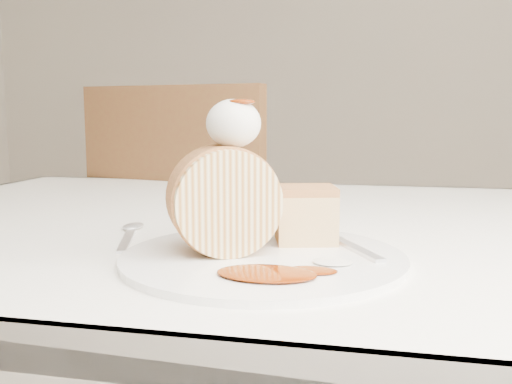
# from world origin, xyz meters

# --- Properties ---
(table) EXTENTS (1.40, 0.90, 0.75)m
(table) POSITION_xyz_m (0.00, 0.20, 0.66)
(table) COLOR white
(table) RESTS_ON ground
(chair_far) EXTENTS (0.53, 0.53, 0.97)m
(chair_far) POSITION_xyz_m (-0.34, 0.75, 0.55)
(chair_far) COLOR brown
(chair_far) RESTS_ON ground
(plate) EXTENTS (0.37, 0.37, 0.01)m
(plate) POSITION_xyz_m (-0.00, -0.03, 0.75)
(plate) COLOR white
(plate) RESTS_ON table
(roulade_slice) EXTENTS (0.13, 0.11, 0.11)m
(roulade_slice) POSITION_xyz_m (-0.04, -0.04, 0.81)
(roulade_slice) COLOR beige
(roulade_slice) RESTS_ON plate
(cake_chunk) EXTENTS (0.08, 0.08, 0.06)m
(cake_chunk) POSITION_xyz_m (0.04, 0.04, 0.79)
(cake_chunk) COLOR #C37D4A
(cake_chunk) RESTS_ON plate
(whipped_cream) EXTENTS (0.06, 0.06, 0.05)m
(whipped_cream) POSITION_xyz_m (-0.03, -0.03, 0.90)
(whipped_cream) COLOR silver
(whipped_cream) RESTS_ON roulade_slice
(caramel_drizzle) EXTENTS (0.03, 0.02, 0.01)m
(caramel_drizzle) POSITION_xyz_m (-0.03, -0.03, 0.93)
(caramel_drizzle) COLOR #712304
(caramel_drizzle) RESTS_ON whipped_cream
(caramel_pool) EXTENTS (0.11, 0.08, 0.00)m
(caramel_pool) POSITION_xyz_m (0.02, -0.11, 0.76)
(caramel_pool) COLOR #712304
(caramel_pool) RESTS_ON plate
(fork) EXTENTS (0.11, 0.17, 0.00)m
(fork) POSITION_xyz_m (0.09, 0.01, 0.76)
(fork) COLOR silver
(fork) RESTS_ON plate
(spoon) EXTENTS (0.07, 0.15, 0.00)m
(spoon) POSITION_xyz_m (-0.18, 0.02, 0.75)
(spoon) COLOR silver
(spoon) RESTS_ON table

